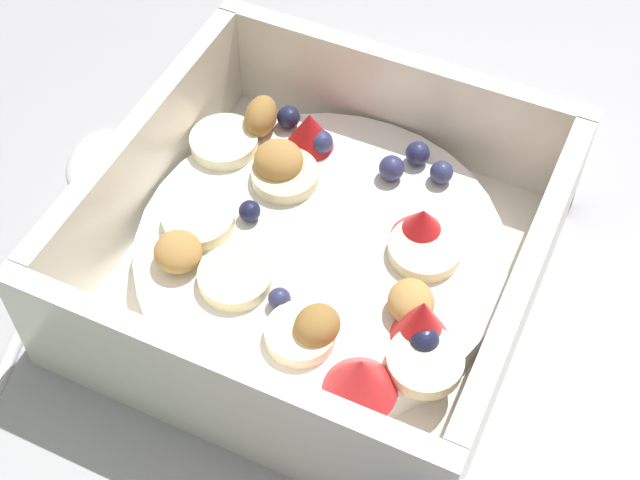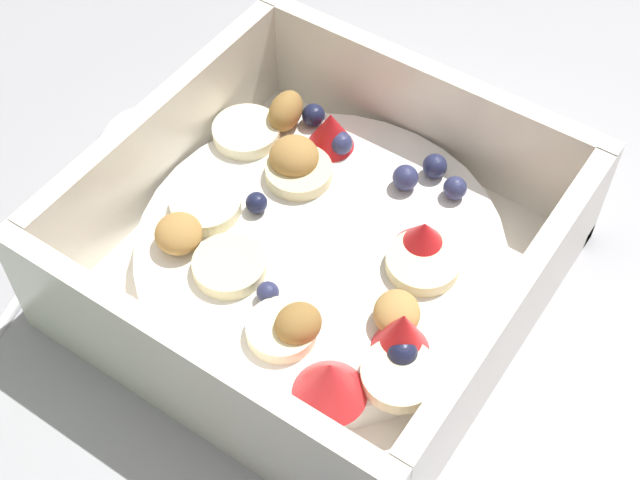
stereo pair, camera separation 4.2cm
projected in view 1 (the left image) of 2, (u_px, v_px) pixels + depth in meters
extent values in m
plane|color=#9E9EA3|center=(346.00, 287.00, 0.44)|extent=(2.40, 2.40, 0.00)
cube|color=white|center=(320.00, 272.00, 0.44)|extent=(0.20, 0.20, 0.01)
cube|color=white|center=(396.00, 106.00, 0.47)|extent=(0.20, 0.01, 0.07)
cube|color=white|center=(222.00, 401.00, 0.37)|extent=(0.20, 0.01, 0.07)
cube|color=white|center=(516.00, 307.00, 0.40)|extent=(0.01, 0.18, 0.07)
cube|color=white|center=(145.00, 172.00, 0.44)|extent=(0.01, 0.18, 0.07)
cylinder|color=white|center=(320.00, 255.00, 0.43)|extent=(0.17, 0.17, 0.02)
cylinder|color=#F4EAB7|center=(425.00, 362.00, 0.38)|extent=(0.04, 0.04, 0.01)
cylinder|color=#F4EAB7|center=(303.00, 335.00, 0.39)|extent=(0.04, 0.04, 0.01)
cylinder|color=#F7EFC6|center=(224.00, 142.00, 0.46)|extent=(0.05, 0.05, 0.01)
cylinder|color=#F4EAB7|center=(198.00, 219.00, 0.43)|extent=(0.04, 0.04, 0.01)
cylinder|color=beige|center=(235.00, 277.00, 0.41)|extent=(0.04, 0.04, 0.01)
cylinder|color=beige|center=(285.00, 175.00, 0.45)|extent=(0.05, 0.05, 0.01)
cylinder|color=beige|center=(425.00, 249.00, 0.42)|extent=(0.05, 0.05, 0.01)
cone|color=red|center=(422.00, 224.00, 0.42)|extent=(0.04, 0.04, 0.02)
cone|color=red|center=(422.00, 320.00, 0.38)|extent=(0.03, 0.03, 0.03)
cone|color=red|center=(310.00, 130.00, 0.46)|extent=(0.03, 0.03, 0.02)
cone|color=red|center=(361.00, 376.00, 0.37)|extent=(0.04, 0.04, 0.02)
sphere|color=#23284C|center=(418.00, 153.00, 0.45)|extent=(0.01, 0.01, 0.01)
sphere|color=navy|center=(280.00, 299.00, 0.40)|extent=(0.01, 0.01, 0.01)
sphere|color=#191E3D|center=(424.00, 340.00, 0.39)|extent=(0.01, 0.01, 0.01)
sphere|color=navy|center=(441.00, 172.00, 0.45)|extent=(0.01, 0.01, 0.01)
sphere|color=#191E3D|center=(250.00, 210.00, 0.43)|extent=(0.01, 0.01, 0.01)
sphere|color=navy|center=(321.00, 142.00, 0.46)|extent=(0.01, 0.01, 0.01)
sphere|color=#191E3D|center=(289.00, 117.00, 0.47)|extent=(0.01, 0.01, 0.01)
sphere|color=navy|center=(401.00, 171.00, 0.44)|extent=(0.01, 0.01, 0.01)
ellipsoid|color=olive|center=(317.00, 326.00, 0.39)|extent=(0.02, 0.03, 0.02)
ellipsoid|color=#AD7F42|center=(279.00, 161.00, 0.45)|extent=(0.03, 0.03, 0.02)
ellipsoid|color=tan|center=(411.00, 302.00, 0.40)|extent=(0.03, 0.03, 0.01)
ellipsoid|color=#AD7F42|center=(178.00, 252.00, 0.41)|extent=(0.03, 0.03, 0.02)
ellipsoid|color=olive|center=(261.00, 116.00, 0.46)|extent=(0.02, 0.03, 0.02)
ellipsoid|color=silver|center=(96.00, 155.00, 0.49)|extent=(0.04, 0.05, 0.01)
cylinder|color=silver|center=(38.00, 287.00, 0.44)|extent=(0.04, 0.12, 0.01)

